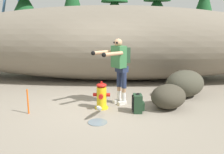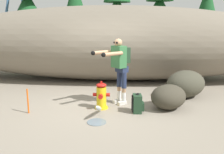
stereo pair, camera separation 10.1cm
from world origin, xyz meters
name	(u,v)px [view 2 (the right image)]	position (x,y,z in m)	size (l,w,h in m)	color
ground_plane	(100,107)	(0.00, 0.00, -0.02)	(56.00, 56.00, 0.04)	gray
dirt_embankment	(110,43)	(0.00, 3.20, 1.38)	(13.99, 3.20, 2.76)	#756B5B
fire_hydrant	(101,96)	(0.05, -0.16, 0.32)	(0.43, 0.38, 0.70)	gold
hydrant_water_jet	(98,111)	(0.05, -0.77, 0.16)	(0.42, 0.97, 0.41)	silver
utility_worker	(119,63)	(0.47, 0.23, 1.10)	(0.98, 0.94, 1.73)	beige
spare_backpack	(137,104)	(0.95, -0.37, 0.22)	(0.31, 0.31, 0.47)	#1E3823
boulder_large	(186,84)	(2.37, 1.00, 0.39)	(1.22, 0.93, 0.79)	#403E31
boulder_mid	(168,97)	(1.73, -0.03, 0.31)	(0.98, 0.81, 0.61)	#3B372B
pine_tree_far_left	(28,5)	(-6.00, 10.21, 3.31)	(2.94, 2.94, 5.97)	#47331E
pine_tree_center	(117,9)	(-0.08, 9.16, 2.95)	(2.49, 2.49, 5.58)	#47331E
pine_tree_right	(159,7)	(2.53, 10.00, 3.12)	(2.60, 2.60, 5.41)	#47331E
survey_stake	(28,101)	(-1.66, -0.62, 0.30)	(0.04, 0.04, 0.60)	#E55914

